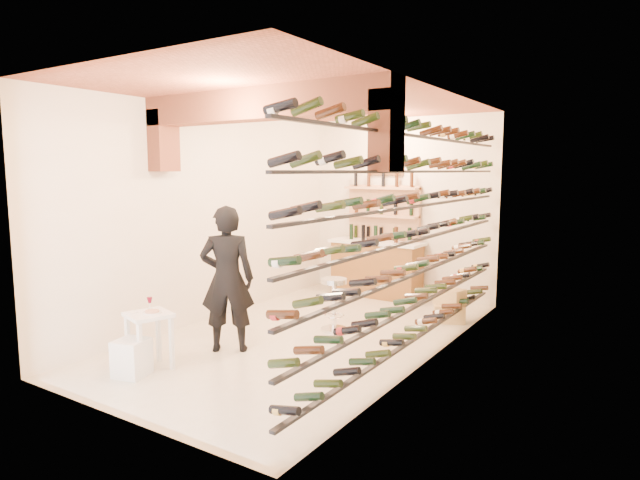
{
  "coord_description": "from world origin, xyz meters",
  "views": [
    {
      "loc": [
        4.03,
        -5.94,
        2.26
      ],
      "look_at": [
        0.0,
        0.3,
        1.3
      ],
      "focal_mm": 30.16,
      "sensor_mm": 36.0,
      "label": 1
    }
  ],
  "objects_px": {
    "back_counter": "(376,267)",
    "tasting_table": "(149,323)",
    "wine_rack": "(414,231)",
    "white_stool": "(132,358)",
    "crate_lower": "(449,313)",
    "person": "(227,279)",
    "chrome_barstool": "(334,300)"
  },
  "relations": [
    {
      "from": "crate_lower",
      "to": "tasting_table",
      "type": "bearing_deg",
      "value": -120.81
    },
    {
      "from": "white_stool",
      "to": "person",
      "type": "bearing_deg",
      "value": 75.74
    },
    {
      "from": "chrome_barstool",
      "to": "crate_lower",
      "type": "bearing_deg",
      "value": 46.26
    },
    {
      "from": "tasting_table",
      "to": "chrome_barstool",
      "type": "relative_size",
      "value": 1.07
    },
    {
      "from": "back_counter",
      "to": "white_stool",
      "type": "height_order",
      "value": "back_counter"
    },
    {
      "from": "wine_rack",
      "to": "tasting_table",
      "type": "xyz_separation_m",
      "value": [
        -2.36,
        -2.01,
        -1.01
      ]
    },
    {
      "from": "white_stool",
      "to": "person",
      "type": "xyz_separation_m",
      "value": [
        0.31,
        1.22,
        0.71
      ]
    },
    {
      "from": "tasting_table",
      "to": "white_stool",
      "type": "distance_m",
      "value": 0.42
    },
    {
      "from": "white_stool",
      "to": "person",
      "type": "relative_size",
      "value": 0.22
    },
    {
      "from": "white_stool",
      "to": "crate_lower",
      "type": "bearing_deg",
      "value": 60.79
    },
    {
      "from": "white_stool",
      "to": "crate_lower",
      "type": "height_order",
      "value": "white_stool"
    },
    {
      "from": "wine_rack",
      "to": "white_stool",
      "type": "relative_size",
      "value": 13.87
    },
    {
      "from": "white_stool",
      "to": "chrome_barstool",
      "type": "relative_size",
      "value": 0.55
    },
    {
      "from": "back_counter",
      "to": "person",
      "type": "xyz_separation_m",
      "value": [
        -0.22,
        -3.69,
        0.39
      ]
    },
    {
      "from": "back_counter",
      "to": "person",
      "type": "distance_m",
      "value": 3.72
    },
    {
      "from": "back_counter",
      "to": "tasting_table",
      "type": "distance_m",
      "value": 4.69
    },
    {
      "from": "wine_rack",
      "to": "crate_lower",
      "type": "relative_size",
      "value": 12.69
    },
    {
      "from": "crate_lower",
      "to": "back_counter",
      "type": "bearing_deg",
      "value": 151.26
    },
    {
      "from": "back_counter",
      "to": "wine_rack",
      "type": "bearing_deg",
      "value": -55.34
    },
    {
      "from": "tasting_table",
      "to": "chrome_barstool",
      "type": "distance_m",
      "value": 2.63
    },
    {
      "from": "tasting_table",
      "to": "white_stool",
      "type": "bearing_deg",
      "value": -72.98
    },
    {
      "from": "wine_rack",
      "to": "chrome_barstool",
      "type": "bearing_deg",
      "value": 162.95
    },
    {
      "from": "wine_rack",
      "to": "white_stool",
      "type": "height_order",
      "value": "wine_rack"
    },
    {
      "from": "tasting_table",
      "to": "white_stool",
      "type": "relative_size",
      "value": 1.95
    },
    {
      "from": "white_stool",
      "to": "crate_lower",
      "type": "xyz_separation_m",
      "value": [
        2.23,
        3.98,
        -0.07
      ]
    },
    {
      "from": "tasting_table",
      "to": "person",
      "type": "distance_m",
      "value": 1.09
    },
    {
      "from": "back_counter",
      "to": "crate_lower",
      "type": "bearing_deg",
      "value": -28.74
    },
    {
      "from": "back_counter",
      "to": "crate_lower",
      "type": "height_order",
      "value": "back_counter"
    },
    {
      "from": "back_counter",
      "to": "person",
      "type": "relative_size",
      "value": 0.92
    },
    {
      "from": "wine_rack",
      "to": "back_counter",
      "type": "bearing_deg",
      "value": 124.66
    },
    {
      "from": "wine_rack",
      "to": "white_stool",
      "type": "xyz_separation_m",
      "value": [
        -2.36,
        -2.27,
        -1.34
      ]
    },
    {
      "from": "tasting_table",
      "to": "crate_lower",
      "type": "distance_m",
      "value": 4.36
    }
  ]
}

